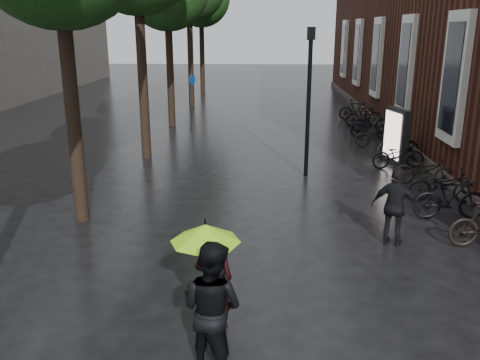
# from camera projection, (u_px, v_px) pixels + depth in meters

# --- Properties ---
(person_burgundy) EXTENTS (0.63, 0.48, 1.56)m
(person_burgundy) POSITION_uv_depth(u_px,v_px,m) (214.00, 280.00, 7.46)
(person_burgundy) COLOR black
(person_burgundy) RESTS_ON ground
(person_black) EXTENTS (1.11, 1.03, 1.83)m
(person_black) POSITION_uv_depth(u_px,v_px,m) (212.00, 308.00, 6.47)
(person_black) COLOR black
(person_black) RESTS_ON ground
(lime_umbrella) EXTENTS (0.96, 0.96, 1.43)m
(lime_umbrella) POSITION_uv_depth(u_px,v_px,m) (205.00, 233.00, 6.80)
(lime_umbrella) COLOR black
(lime_umbrella) RESTS_ON ground
(pedestrian_walking) EXTENTS (1.05, 0.77, 1.66)m
(pedestrian_walking) POSITION_uv_depth(u_px,v_px,m) (395.00, 207.00, 10.38)
(pedestrian_walking) COLOR black
(pedestrian_walking) RESTS_ON ground
(parked_bicycles) EXTENTS (2.08, 15.48, 1.05)m
(parked_bicycles) POSITION_uv_depth(u_px,v_px,m) (394.00, 145.00, 17.45)
(parked_bicycles) COLOR black
(parked_bicycles) RESTS_ON ground
(ad_lightbox) EXTENTS (0.28, 1.22, 1.84)m
(ad_lightbox) POSITION_uv_depth(u_px,v_px,m) (396.00, 137.00, 16.60)
(ad_lightbox) COLOR black
(ad_lightbox) RESTS_ON ground
(lamp_post) EXTENTS (0.22, 0.22, 4.36)m
(lamp_post) POSITION_uv_depth(u_px,v_px,m) (309.00, 88.00, 14.75)
(lamp_post) COLOR black
(lamp_post) RESTS_ON ground
(cycle_sign) EXTENTS (0.13, 0.44, 2.41)m
(cycle_sign) POSITION_uv_depth(u_px,v_px,m) (191.00, 94.00, 21.84)
(cycle_sign) COLOR #262628
(cycle_sign) RESTS_ON ground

